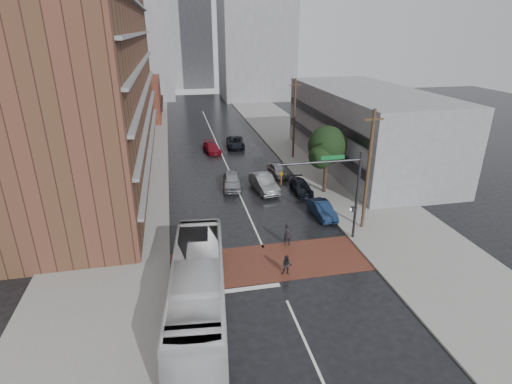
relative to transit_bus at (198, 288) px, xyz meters
name	(u,v)px	position (x,y,z in m)	size (l,w,h in m)	color
ground	(271,266)	(5.36, 4.07, -1.77)	(160.00, 160.00, 0.00)	black
crosswalk	(270,262)	(5.36, 4.57, -1.76)	(14.00, 5.00, 0.02)	brown
sidewalk_west	(131,165)	(-6.14, 29.07, -1.69)	(9.00, 90.00, 0.15)	gray
sidewalk_east	(310,154)	(16.86, 29.07, -1.69)	(9.00, 90.00, 0.15)	gray
apartment_block	(89,44)	(-8.64, 28.07, 12.23)	(10.00, 44.00, 28.00)	#573124
storefront_west	(138,99)	(-6.64, 58.07, 1.73)	(8.00, 16.00, 7.00)	maroon
building_east	(366,128)	(21.86, 24.07, 2.73)	(11.00, 26.00, 9.00)	gray
distant_tower_west	(129,26)	(-8.64, 82.07, 14.23)	(18.00, 16.00, 32.00)	gray
distant_tower_east	(256,16)	(19.36, 76.07, 16.23)	(16.00, 14.00, 36.00)	gray
distant_tower_center	(189,42)	(5.36, 99.07, 10.23)	(12.00, 10.00, 24.00)	gray
street_tree	(327,148)	(13.87, 16.11, 2.97)	(4.20, 4.10, 6.90)	#332319
signal_mast	(340,185)	(11.20, 6.57, 2.97)	(6.50, 0.30, 7.20)	#2D2D33
utility_pole_near	(368,170)	(14.16, 8.07, 3.37)	(1.60, 0.26, 10.00)	#473321
utility_pole_far	(294,118)	(14.16, 28.07, 3.37)	(1.60, 0.26, 10.00)	#473321
transit_bus	(198,288)	(0.00, 0.00, 0.00)	(2.97, 12.68, 3.53)	silver
pedestrian_a	(288,235)	(7.28, 6.63, -0.85)	(0.67, 0.44, 1.84)	black
pedestrian_b	(287,265)	(6.11, 2.81, -1.04)	(0.70, 0.55, 1.45)	black
car_travel_a	(232,181)	(4.88, 19.38, -0.96)	(1.91, 4.75, 1.62)	#A0A2A8
car_travel_b	(264,183)	(7.98, 17.86, -0.92)	(1.80, 5.15, 1.70)	#9C9FA3
car_travel_c	(212,148)	(4.16, 32.77, -1.14)	(1.76, 4.32, 1.25)	maroon
suv_travel	(235,142)	(7.69, 34.54, -1.06)	(2.35, 5.09, 1.42)	black
car_parked_near	(322,209)	(11.66, 10.92, -1.09)	(1.44, 4.12, 1.36)	#122442
car_parked_mid	(301,187)	(11.59, 16.69, -1.16)	(1.70, 4.17, 1.21)	black
car_parked_far	(278,170)	(10.56, 22.05, -1.09)	(1.59, 3.96, 1.35)	#A0A1A7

